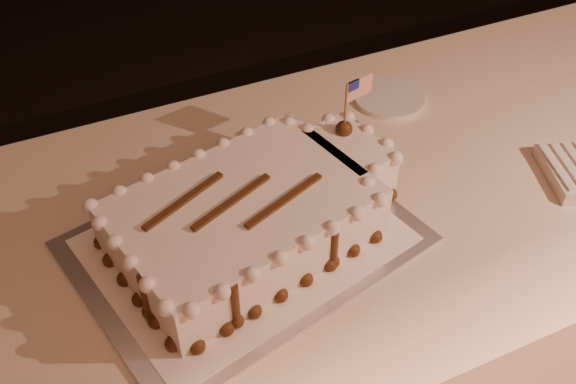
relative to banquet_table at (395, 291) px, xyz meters
name	(u,v)px	position (x,y,z in m)	size (l,w,h in m)	color
banquet_table	(395,291)	(0.00, 0.00, 0.00)	(2.40, 0.80, 0.75)	beige
cake_board	(245,242)	(-0.37, -0.04, 0.38)	(0.54, 0.40, 0.01)	silver
doily	(245,240)	(-0.37, -0.04, 0.38)	(0.48, 0.36, 0.00)	white
sheet_cake	(257,212)	(-0.34, -0.04, 0.43)	(0.53, 0.37, 0.20)	white
side_plate	(389,98)	(0.07, 0.22, 0.38)	(0.15, 0.15, 0.01)	silver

